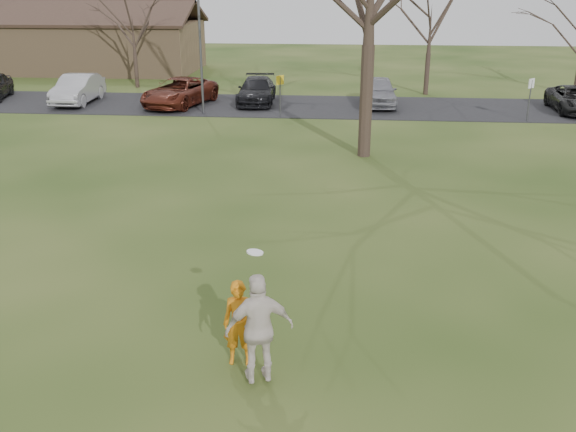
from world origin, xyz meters
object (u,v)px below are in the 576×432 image
at_px(car_6, 575,99).
at_px(catching_play, 259,329).
at_px(car_1, 78,89).
at_px(player_defender, 239,323).
at_px(car_3, 257,91).
at_px(lamp_post, 200,34).
at_px(building, 62,44).
at_px(car_4, 379,91).
at_px(car_2, 180,92).

height_order(car_6, catching_play, catching_play).
bearing_deg(car_1, player_defender, -63.85).
relative_size(car_3, lamp_post, 0.76).
height_order(car_1, lamp_post, lamp_post).
xyz_separation_m(player_defender, building, (-19.46, 37.62, 1.13)).
bearing_deg(catching_play, car_1, 118.22).
bearing_deg(car_6, lamp_post, -171.79).
bearing_deg(car_6, car_3, 178.60).
height_order(car_4, building, building).
relative_size(player_defender, car_6, 0.35).
relative_size(player_defender, car_1, 0.34).
bearing_deg(car_2, car_1, -166.71).
bearing_deg(car_1, building, 114.26).
bearing_deg(car_6, car_1, -178.27).
bearing_deg(building, car_6, -22.09).
bearing_deg(car_1, catching_play, -63.65).
xyz_separation_m(car_2, lamp_post, (1.71, -2.00, 3.20)).
xyz_separation_m(car_1, catching_play, (13.37, -24.93, 0.27)).
xyz_separation_m(car_3, building, (-16.34, 12.43, 1.20)).
bearing_deg(car_4, building, 150.69).
xyz_separation_m(car_6, lamp_post, (-19.03, -2.09, 3.29)).
height_order(car_1, car_3, car_1).
bearing_deg(car_6, car_4, 177.12).
relative_size(player_defender, car_3, 0.34).
bearing_deg(lamp_post, player_defender, -76.13).
height_order(car_6, building, building).
xyz_separation_m(player_defender, car_4, (3.55, 25.06, -0.00)).
xyz_separation_m(building, lamp_post, (14.00, -15.50, 2.04)).
height_order(car_1, catching_play, catching_play).
xyz_separation_m(car_3, catching_play, (3.56, -25.80, 0.35)).
height_order(car_4, catching_play, catching_play).
distance_m(car_3, building, 20.57).
height_order(player_defender, lamp_post, lamp_post).
height_order(player_defender, catching_play, catching_play).
relative_size(car_1, lamp_post, 0.75).
relative_size(car_6, lamp_post, 0.74).
distance_m(car_4, catching_play, 25.86).
distance_m(player_defender, car_3, 25.38).
relative_size(car_3, car_4, 1.06).
distance_m(car_2, lamp_post, 4.14).
distance_m(car_6, building, 35.66).
distance_m(car_1, car_2, 5.76).
height_order(car_3, car_4, car_4).
bearing_deg(car_2, car_3, 29.92).
height_order(car_2, catching_play, catching_play).
relative_size(car_1, car_4, 1.05).
distance_m(car_2, catching_play, 25.88).
xyz_separation_m(player_defender, car_3, (-3.12, 25.19, -0.07)).
relative_size(player_defender, car_4, 0.36).
distance_m(car_1, catching_play, 28.29).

